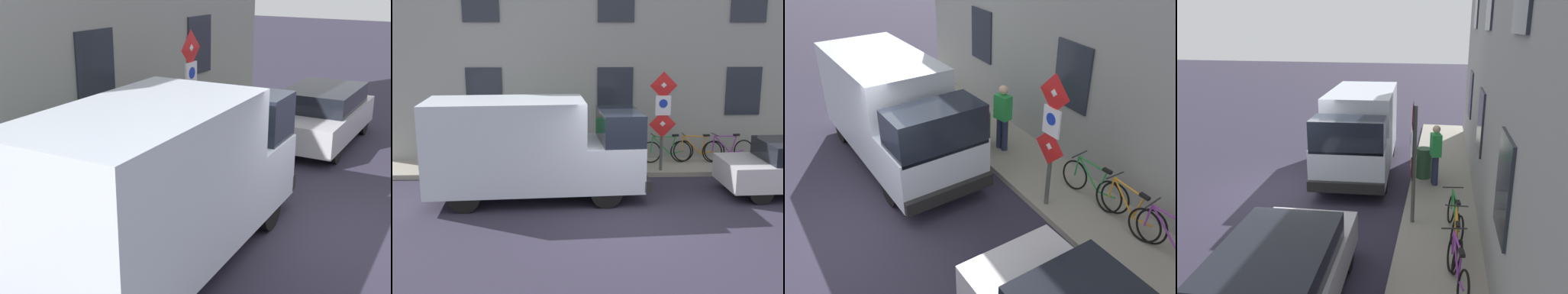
% 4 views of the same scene
% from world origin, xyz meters
% --- Properties ---
extents(ground_plane, '(80.00, 80.00, 0.00)m').
position_xyz_m(ground_plane, '(0.00, 0.00, 0.00)').
color(ground_plane, '#2A2636').
extents(sidewalk_slab, '(1.74, 16.68, 0.14)m').
position_xyz_m(sidewalk_slab, '(4.27, 0.00, 0.07)').
color(sidewalk_slab, gray).
rests_on(sidewalk_slab, ground_plane).
extents(building_facade, '(0.75, 14.68, 7.11)m').
position_xyz_m(building_facade, '(5.49, 0.00, 3.56)').
color(building_facade, gray).
rests_on(building_facade, ground_plane).
extents(sign_post_stacked, '(0.16, 0.56, 2.74)m').
position_xyz_m(sign_post_stacked, '(3.60, -1.23, 1.87)').
color(sign_post_stacked, '#474C47').
rests_on(sign_post_stacked, sidewalk_slab).
extents(delivery_van, '(2.33, 5.45, 2.50)m').
position_xyz_m(delivery_van, '(1.70, 2.38, 1.33)').
color(delivery_van, silver).
rests_on(delivery_van, ground_plane).
extents(bicycle_purple, '(0.50, 1.71, 0.89)m').
position_xyz_m(bicycle_purple, '(4.59, -3.49, 0.51)').
color(bicycle_purple, black).
rests_on(bicycle_purple, sidewalk_slab).
extents(bicycle_orange, '(0.46, 1.71, 0.89)m').
position_xyz_m(bicycle_orange, '(4.59, -2.54, 0.51)').
color(bicycle_orange, black).
rests_on(bicycle_orange, sidewalk_slab).
extents(bicycle_green, '(0.47, 1.71, 0.89)m').
position_xyz_m(bicycle_green, '(4.59, -1.58, 0.51)').
color(bicycle_green, black).
rests_on(bicycle_green, sidewalk_slab).
extents(pedestrian, '(0.34, 0.45, 1.72)m').
position_xyz_m(pedestrian, '(4.08, 1.19, 1.07)').
color(pedestrian, '#262B47').
rests_on(pedestrian, sidewalk_slab).
extents(litter_bin, '(0.44, 0.44, 0.90)m').
position_xyz_m(litter_bin, '(3.75, 1.64, 0.59)').
color(litter_bin, '#2D5133').
rests_on(litter_bin, sidewalk_slab).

